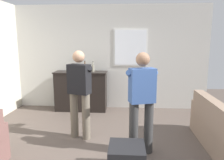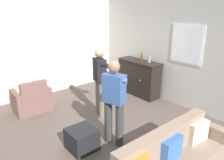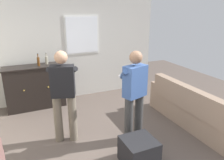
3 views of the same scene
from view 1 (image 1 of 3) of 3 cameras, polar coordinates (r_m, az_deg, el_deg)
ground at (r=3.83m, az=-3.18°, el=-18.73°), size 10.40×10.40×0.00m
wall_back_with_window at (r=6.02m, az=-0.10°, el=5.97°), size 5.20×0.15×2.80m
sideboard_cabinet at (r=5.91m, az=-8.09°, el=-2.86°), size 1.39×0.49×1.05m
bottle_wine_green at (r=5.79m, az=-4.97°, el=3.19°), size 0.07×0.07×0.28m
bottle_liquor_amber at (r=5.73m, az=-7.08°, el=3.19°), size 0.06×0.06×0.29m
ottoman at (r=3.27m, az=3.85°, el=-20.04°), size 0.50×0.50×0.42m
person_standing_left at (r=4.13m, az=-8.42°, el=-2.71°), size 0.53×0.52×1.68m
person_standing_right at (r=3.55m, az=7.74°, el=-4.83°), size 0.54×0.52×1.68m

